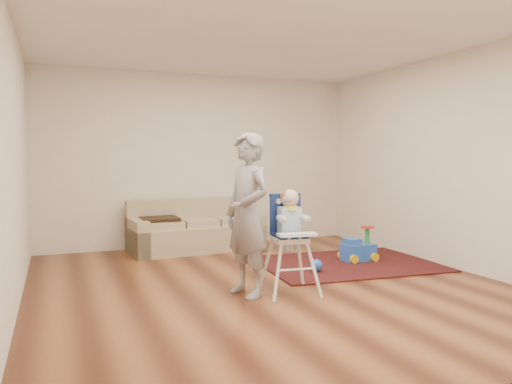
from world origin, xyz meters
name	(u,v)px	position (x,y,z in m)	size (l,w,h in m)	color
ground	(270,285)	(0.00, 0.00, 0.00)	(5.50, 5.50, 0.00)	#441D0F
room_envelope	(252,117)	(0.00, 0.53, 1.88)	(5.04, 5.52, 2.72)	silver
sofa	(197,225)	(-0.20, 2.30, 0.38)	(2.03, 0.96, 0.76)	tan
side_table	(159,235)	(-0.77, 2.27, 0.27)	(0.53, 0.53, 0.53)	black
area_rug	(347,264)	(1.37, 0.60, 0.01)	(2.24, 1.68, 0.02)	black
ride_on_toy	(358,243)	(1.60, 0.69, 0.25)	(0.43, 0.30, 0.47)	blue
toy_ball	(316,265)	(0.75, 0.32, 0.09)	(0.15, 0.15, 0.15)	blue
high_chair	(290,243)	(0.06, -0.37, 0.52)	(0.55, 0.55, 1.09)	white
adult	(247,215)	(-0.37, -0.28, 0.82)	(0.60, 0.39, 1.65)	gray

